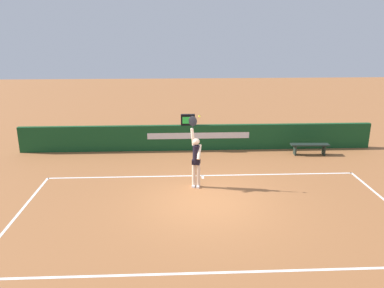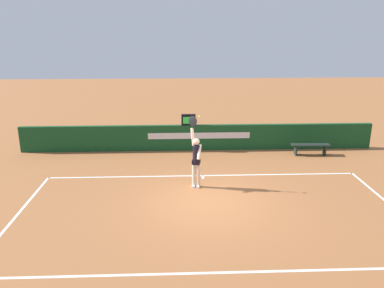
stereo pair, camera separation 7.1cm
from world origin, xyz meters
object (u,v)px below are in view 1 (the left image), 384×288
at_px(speed_display, 188,120).
at_px(tennis_ball, 199,116).
at_px(courtside_bench_near, 310,146).
at_px(tennis_player, 196,158).

relative_size(speed_display, tennis_ball, 8.76).
height_order(speed_display, courtside_bench_near, speed_display).
height_order(tennis_ball, courtside_bench_near, tennis_ball).
bearing_deg(courtside_bench_near, tennis_player, -147.48).
relative_size(speed_display, tennis_player, 0.25).
height_order(tennis_player, tennis_ball, tennis_ball).
relative_size(tennis_ball, courtside_bench_near, 0.04).
height_order(tennis_player, courtside_bench_near, tennis_player).
relative_size(tennis_player, courtside_bench_near, 1.52).
bearing_deg(courtside_bench_near, speed_display, 169.90).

